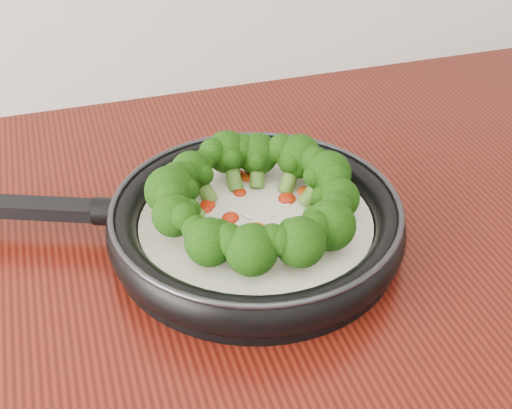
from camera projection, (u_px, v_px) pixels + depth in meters
name	position (u px, v px, depth m)	size (l,w,h in m)	color
skillet	(254.00, 217.00, 0.70)	(0.50, 0.39, 0.09)	black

